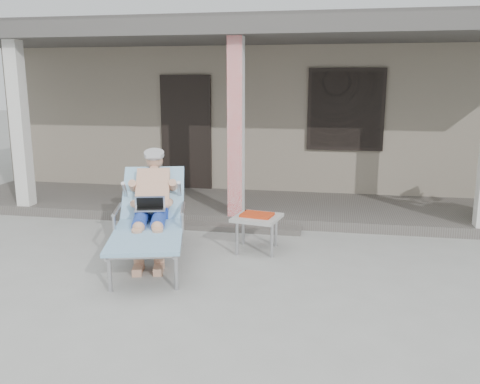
# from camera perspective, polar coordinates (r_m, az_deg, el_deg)

# --- Properties ---
(ground) EXTENTS (60.00, 60.00, 0.00)m
(ground) POSITION_cam_1_polar(r_m,az_deg,el_deg) (5.77, -4.55, -9.41)
(ground) COLOR #9E9E99
(ground) RESTS_ON ground
(house) EXTENTS (10.40, 5.40, 3.30)m
(house) POSITION_cam_1_polar(r_m,az_deg,el_deg) (11.76, 3.65, 10.00)
(house) COLOR gray
(house) RESTS_ON ground
(porch_deck) EXTENTS (10.00, 2.00, 0.15)m
(porch_deck) POSITION_cam_1_polar(r_m,az_deg,el_deg) (8.54, 0.65, -1.63)
(porch_deck) COLOR #605B56
(porch_deck) RESTS_ON ground
(porch_overhang) EXTENTS (10.00, 2.30, 2.85)m
(porch_overhang) POSITION_cam_1_polar(r_m,az_deg,el_deg) (8.26, 0.63, 16.86)
(porch_overhang) COLOR silver
(porch_overhang) RESTS_ON porch_deck
(porch_step) EXTENTS (2.00, 0.30, 0.07)m
(porch_step) POSITION_cam_1_polar(r_m,az_deg,el_deg) (7.46, -0.87, -3.99)
(porch_step) COLOR #605B56
(porch_step) RESTS_ON ground
(lounger) EXTENTS (1.28, 2.15, 1.35)m
(lounger) POSITION_cam_1_polar(r_m,az_deg,el_deg) (6.20, -10.08, 0.05)
(lounger) COLOR #B7B7BC
(lounger) RESTS_ON ground
(side_table) EXTENTS (0.64, 0.64, 0.49)m
(side_table) POSITION_cam_1_polar(r_m,az_deg,el_deg) (6.46, 1.93, -3.09)
(side_table) COLOR #ACADA8
(side_table) RESTS_ON ground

